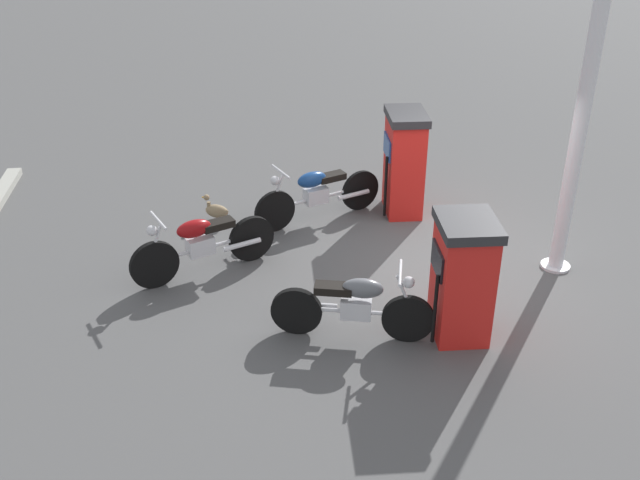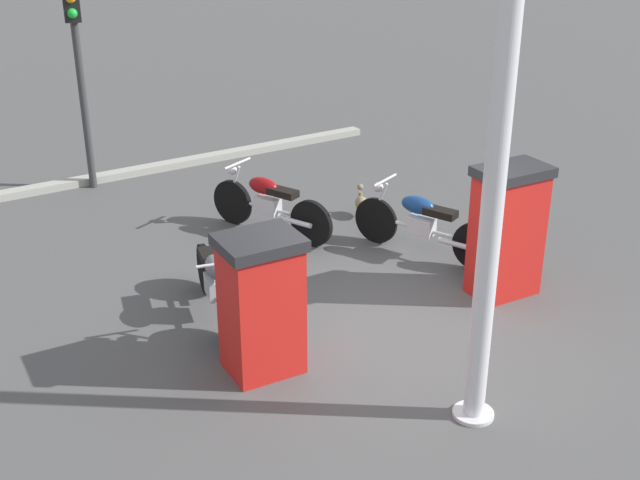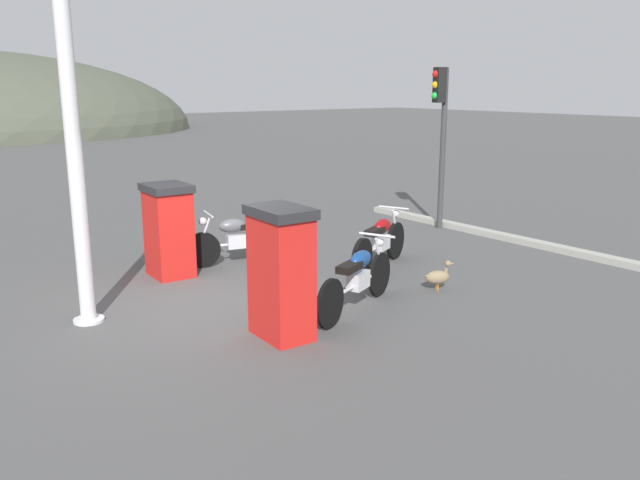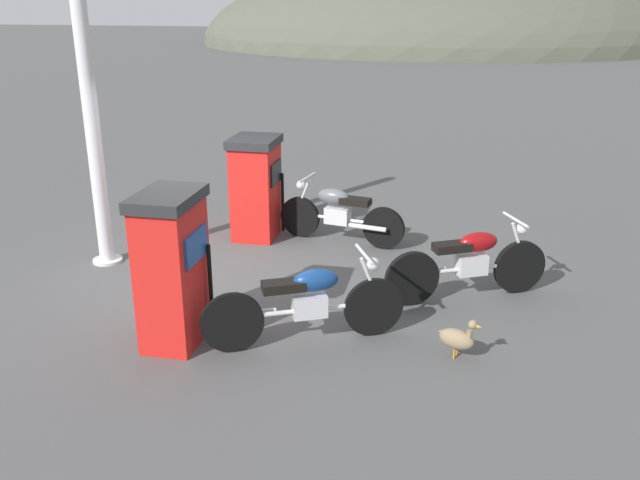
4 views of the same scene
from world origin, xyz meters
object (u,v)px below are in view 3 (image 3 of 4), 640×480
Objects in this scene: roadside_traffic_light at (441,119)px; motorcycle_far_pump at (238,239)px; motorcycle_extra at (380,241)px; motorcycle_near_pump at (358,277)px; wandering_duck at (438,276)px; canopy_support_pole at (75,162)px; fuel_pump_near at (281,272)px; fuel_pump_far at (169,230)px.

motorcycle_far_pump is at bearing 179.55° from roadside_traffic_light.
motorcycle_far_pump is 0.99× the size of motorcycle_extra.
motorcycle_near_pump is 1.05× the size of motorcycle_extra.
motorcycle_near_pump reaches higher than wandering_duck.
roadside_traffic_light reaches higher than motorcycle_extra.
motorcycle_near_pump is at bearing -139.96° from motorcycle_extra.
roadside_traffic_light reaches higher than motorcycle_far_pump.
motorcycle_extra is 5.13m from canopy_support_pole.
roadside_traffic_light is 0.78× the size of canopy_support_pole.
motorcycle_far_pump is 2.47m from motorcycle_extra.
roadside_traffic_light is at bearing 27.60° from motorcycle_extra.
fuel_pump_near is 3.54× the size of wandering_duck.
fuel_pump_far is 1.29m from motorcycle_far_pump.
wandering_duck is at bearing -47.44° from fuel_pump_far.
canopy_support_pole reaches higher than wandering_duck.
roadside_traffic_light is (3.26, 3.11, 2.13)m from wandering_duck.
fuel_pump_far is at bearing 132.56° from wandering_duck.
fuel_pump_far is 2.61m from canopy_support_pole.
roadside_traffic_light is (6.18, -0.08, 1.58)m from fuel_pump_far.
motorcycle_near_pump is at bearing -147.59° from roadside_traffic_light.
motorcycle_far_pump is at bearing 92.33° from motorcycle_near_pump.
canopy_support_pole is (-4.70, 1.84, 1.90)m from wandering_duck.
motorcycle_far_pump is (-0.13, 3.09, -0.03)m from motorcycle_near_pump.
motorcycle_near_pump reaches higher than motorcycle_far_pump.
canopy_support_pole is at bearing -156.50° from motorcycle_far_pump.
fuel_pump_far is 3.26× the size of wandering_duck.
fuel_pump_far is 0.79× the size of motorcycle_extra.
roadside_traffic_light is (4.93, -0.04, 1.90)m from motorcycle_far_pump.
motorcycle_near_pump is 0.59× the size of roadside_traffic_light.
fuel_pump_near is 0.86× the size of motorcycle_extra.
fuel_pump_far reaches higher than motorcycle_far_pump.
roadside_traffic_light reaches higher than fuel_pump_near.
motorcycle_near_pump is at bearing 177.84° from wandering_duck.
motorcycle_near_pump is at bearing -29.44° from canopy_support_pole.
roadside_traffic_light is (6.18, 3.24, 1.52)m from fuel_pump_near.
fuel_pump_near reaches higher than motorcycle_far_pump.
roadside_traffic_light is at bearing 9.11° from canopy_support_pole.
motorcycle_extra reaches higher than motorcycle_far_pump.
fuel_pump_far is at bearing 178.27° from motorcycle_far_pump.
canopy_support_pole is (-4.85, 0.35, 1.66)m from motorcycle_extra.
canopy_support_pole reaches higher than roadside_traffic_light.
motorcycle_near_pump is at bearing -66.26° from fuel_pump_far.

